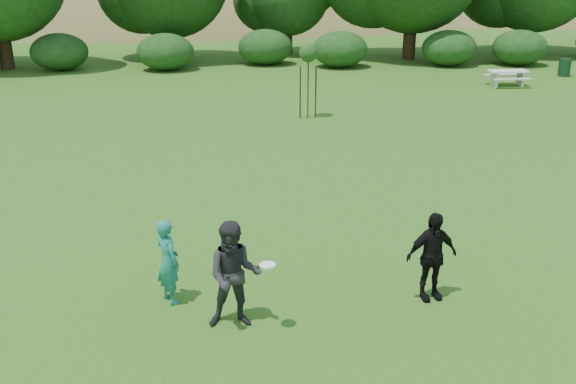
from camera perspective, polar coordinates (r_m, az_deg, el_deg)
name	(u,v)px	position (r m, az deg, el deg)	size (l,w,h in m)	color
ground	(306,306)	(11.80, 1.58, -10.13)	(120.00, 120.00, 0.00)	#19470C
player_teal	(168,261)	(11.78, -10.62, -6.07)	(0.59, 0.39, 1.62)	#1B796B
player_grey	(234,275)	(10.84, -4.79, -7.38)	(0.92, 0.72, 1.90)	#262628
player_black	(432,256)	(11.96, 12.64, -5.60)	(0.99, 0.41, 1.70)	black
trash_can_near	(564,68)	(36.64, 23.37, 10.12)	(0.60, 0.60, 0.90)	#12311F
frisbee	(268,265)	(10.49, -1.81, -6.50)	(0.27, 0.27, 0.03)	white
sapling	(308,55)	(24.56, 1.82, 12.08)	(0.70, 0.70, 2.85)	#352015
picnic_table	(508,75)	(32.85, 18.96, 9.78)	(1.80, 1.48, 0.76)	silver
hillside	(227,107)	(80.54, -5.43, 7.50)	(150.00, 72.00, 52.00)	olive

